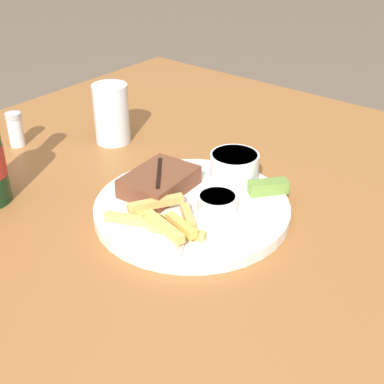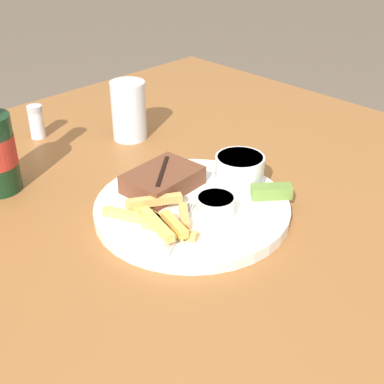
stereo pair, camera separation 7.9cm
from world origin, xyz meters
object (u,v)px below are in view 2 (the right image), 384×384
at_px(drinking_glass, 129,111).
at_px(coleslaw_cup, 240,168).
at_px(fork_utensil, 177,231).
at_px(dinner_plate, 192,209).
at_px(pickle_spear, 271,192).
at_px(steak_portion, 160,181).
at_px(salt_shaker, 36,122).
at_px(dipping_sauce_cup, 216,204).

bearing_deg(drinking_glass, coleslaw_cup, -91.94).
bearing_deg(fork_utensil, dinner_plate, 0.00).
xyz_separation_m(pickle_spear, drinking_glass, (0.01, 0.35, 0.03)).
bearing_deg(steak_portion, dinner_plate, -85.64).
bearing_deg(dinner_plate, salt_shaker, 92.66).
height_order(pickle_spear, fork_utensil, pickle_spear).
distance_m(dinner_plate, coleslaw_cup, 0.10).
height_order(steak_portion, pickle_spear, steak_portion).
height_order(coleslaw_cup, fork_utensil, coleslaw_cup).
xyz_separation_m(dinner_plate, salt_shaker, (-0.02, 0.41, 0.02)).
bearing_deg(dinner_plate, steak_portion, 94.36).
xyz_separation_m(dipping_sauce_cup, salt_shaker, (-0.03, 0.45, 0.00)).
bearing_deg(salt_shaker, coleslaw_cup, -74.32).
bearing_deg(fork_utensil, drinking_glass, 31.17).
distance_m(dipping_sauce_cup, fork_utensil, 0.07).
bearing_deg(pickle_spear, dipping_sauce_cup, 161.53).
relative_size(dinner_plate, fork_utensil, 2.41).
bearing_deg(fork_utensil, steak_portion, 29.01).
bearing_deg(dipping_sauce_cup, coleslaw_cup, 20.28).
xyz_separation_m(pickle_spear, fork_utensil, (-0.17, 0.03, -0.01)).
relative_size(steak_portion, salt_shaker, 1.84).
xyz_separation_m(fork_utensil, salt_shaker, (0.05, 0.45, 0.01)).
relative_size(dinner_plate, drinking_glass, 2.61).
relative_size(steak_portion, coleslaw_cup, 1.54).
bearing_deg(fork_utensil, salt_shaker, 53.75).
relative_size(drinking_glass, salt_shaker, 1.73).
bearing_deg(dinner_plate, pickle_spear, -36.15).
bearing_deg(dipping_sauce_cup, salt_shaker, 93.32).
relative_size(steak_portion, drinking_glass, 1.06).
distance_m(dinner_plate, steak_portion, 0.07).
height_order(dipping_sauce_cup, drinking_glass, drinking_glass).
distance_m(steak_portion, coleslaw_cup, 0.13).
bearing_deg(drinking_glass, dipping_sauce_cup, -107.36).
height_order(dinner_plate, coleslaw_cup, coleslaw_cup).
distance_m(coleslaw_cup, salt_shaker, 0.43).
xyz_separation_m(dinner_plate, dipping_sauce_cup, (0.01, -0.04, 0.02)).
height_order(fork_utensil, drinking_glass, drinking_glass).
bearing_deg(dinner_plate, drinking_glass, 68.98).
bearing_deg(coleslaw_cup, salt_shaker, 105.68).
relative_size(coleslaw_cup, dipping_sauce_cup, 1.32).
bearing_deg(steak_portion, pickle_spear, -52.90).
bearing_deg(pickle_spear, salt_shaker, 103.75).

